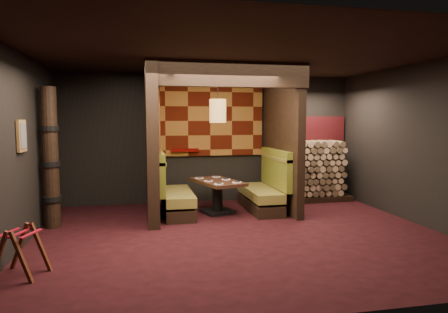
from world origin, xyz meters
The scene contains 23 objects.
floor centered at (0.00, 0.00, -0.01)m, with size 6.50×5.50×0.02m, color black.
ceiling centered at (0.00, 0.00, 2.86)m, with size 6.50×5.50×0.02m, color black.
wall_back centered at (0.00, 2.76, 1.43)m, with size 6.50×0.02×2.85m, color black.
wall_front centered at (0.00, -2.76, 1.43)m, with size 6.50×0.02×2.85m, color black.
wall_left centered at (-3.26, 0.00, 1.43)m, with size 0.02×5.50×2.85m, color black.
wall_right centered at (3.26, 0.00, 1.43)m, with size 0.02×5.50×2.85m, color black.
partition_left centered at (-1.35, 1.65, 1.43)m, with size 0.20×2.20×2.85m, color black.
partition_right centered at (1.30, 1.70, 1.43)m, with size 0.15×2.10×2.85m, color black.
header_beam centered at (-0.02, 0.70, 2.63)m, with size 2.85×0.18×0.44m, color black.
tapa_back_panel centered at (-0.02, 2.71, 1.82)m, with size 2.40×0.06×1.55m, color brown.
tapa_side_panel centered at (-1.23, 1.82, 1.85)m, with size 0.04×1.85×1.45m, color brown.
lacquer_shelf centered at (-0.60, 2.65, 1.18)m, with size 0.60×0.12×0.07m, color #580605.
booth_bench_left centered at (-0.96, 1.65, 0.40)m, with size 0.68×1.60×1.14m.
booth_bench_right centered at (0.93, 1.65, 0.40)m, with size 0.68×1.60×1.14m.
dining_table centered at (-0.08, 1.56, 0.42)m, with size 1.00×1.38×0.65m.
place_settings centered at (-0.08, 1.56, 0.66)m, with size 0.80×1.10×0.03m.
pendant_lamp centered at (-0.08, 1.51, 2.02)m, with size 0.32×0.32×1.06m.
framed_picture centered at (-3.22, 0.10, 1.62)m, with size 0.05×0.36×0.46m.
luggage_rack centered at (-2.97, -1.09, 0.31)m, with size 0.69×0.59×0.63m.
totem_column centered at (-3.05, 1.10, 1.19)m, with size 0.31×0.31×2.40m.
firewood_stack centered at (2.29, 2.35, 0.68)m, with size 1.73×0.70×1.36m.
mosaic_header centered at (2.29, 2.68, 1.64)m, with size 1.83×0.10×0.56m, color maroon.
bay_front_post centered at (1.39, 1.96, 1.43)m, with size 0.08×0.08×2.85m, color black.
Camera 1 is at (-1.54, -6.09, 1.86)m, focal length 32.00 mm.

